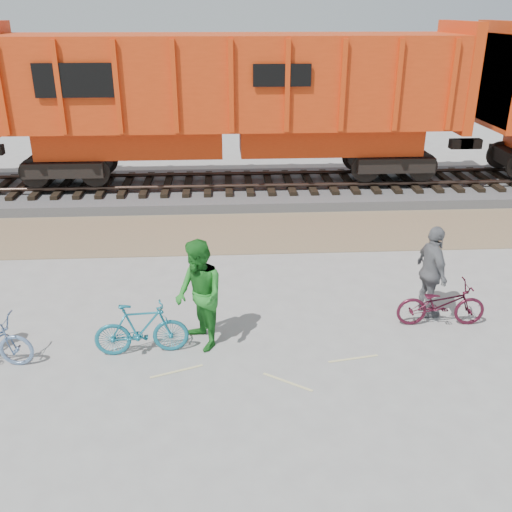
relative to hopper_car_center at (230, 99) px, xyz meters
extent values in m
plane|color=#9E9E99|center=(-0.11, -9.00, -3.01)|extent=(120.00, 120.00, 0.00)
cube|color=#8A7556|center=(-0.11, -3.50, -3.00)|extent=(120.00, 3.00, 0.02)
cube|color=slate|center=(-0.11, 0.00, -2.86)|extent=(120.00, 4.00, 0.30)
cube|color=black|center=(-6.61, 0.00, -2.65)|extent=(0.22, 2.60, 0.12)
cube|color=black|center=(-0.11, 0.00, -2.65)|extent=(0.22, 2.60, 0.12)
cube|color=black|center=(6.39, 0.00, -2.65)|extent=(0.22, 2.60, 0.12)
cylinder|color=#382821|center=(-0.11, -0.72, -2.53)|extent=(120.00, 0.12, 0.12)
cylinder|color=#382821|center=(-0.11, 0.72, -2.53)|extent=(120.00, 0.12, 0.12)
cube|color=black|center=(0.00, 0.00, -2.07)|extent=(11.20, 2.20, 0.80)
cube|color=red|center=(0.00, 0.00, -1.22)|extent=(11.76, 1.65, 0.90)
cube|color=red|center=(0.00, 0.00, 0.53)|extent=(14.00, 3.00, 2.60)
cube|color=red|center=(6.85, 0.00, 0.63)|extent=(0.30, 3.06, 3.10)
cube|color=black|center=(-4.20, -1.58, 0.73)|extent=(2.20, 0.04, 0.90)
cube|color=red|center=(8.15, 0.00, 0.63)|extent=(0.30, 3.06, 3.10)
imported|color=#1B7188|center=(-1.73, -9.20, -2.52)|extent=(1.64, 0.58, 0.96)
imported|color=#441121|center=(3.76, -8.53, -2.57)|extent=(1.68, 0.64, 0.87)
imported|color=#217924|center=(-0.73, -9.00, -2.01)|extent=(1.09, 1.19, 1.98)
imported|color=slate|center=(3.66, -8.13, -2.09)|extent=(0.56, 1.11, 1.82)
camera|label=1|loc=(-0.26, -17.74, 2.51)|focal=40.00mm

